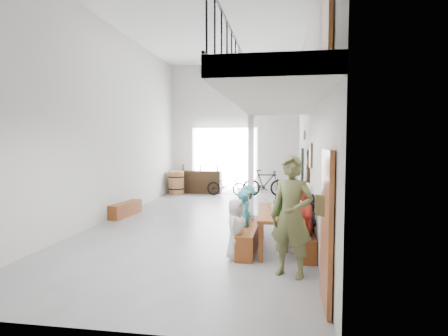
% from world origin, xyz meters
% --- Properties ---
extents(floor, '(12.00, 12.00, 0.00)m').
position_xyz_m(floor, '(0.00, 0.00, 0.00)').
color(floor, slate).
rests_on(floor, ground).
extents(room_walls, '(12.00, 12.00, 12.00)m').
position_xyz_m(room_walls, '(0.00, 0.00, 3.55)').
color(room_walls, silver).
rests_on(room_walls, ground).
extents(gateway_portal, '(2.80, 0.08, 2.80)m').
position_xyz_m(gateway_portal, '(-0.40, 5.94, 1.40)').
color(gateway_portal, white).
rests_on(gateway_portal, ground).
extents(right_wall_decor, '(0.07, 8.28, 5.07)m').
position_xyz_m(right_wall_decor, '(2.70, -1.87, 1.74)').
color(right_wall_decor, brown).
rests_on(right_wall_decor, ground).
extents(balcony, '(1.52, 5.62, 4.00)m').
position_xyz_m(balcony, '(1.98, -3.13, 2.96)').
color(balcony, silver).
rests_on(balcony, ground).
extents(tasting_table, '(0.95, 2.13, 0.79)m').
position_xyz_m(tasting_table, '(2.05, -2.29, 0.71)').
color(tasting_table, brown).
rests_on(tasting_table, ground).
extents(bench_inner, '(0.37, 2.09, 0.48)m').
position_xyz_m(bench_inner, '(1.45, -2.31, 0.24)').
color(bench_inner, brown).
rests_on(bench_inner, ground).
extents(bench_wall, '(0.33, 1.94, 0.44)m').
position_xyz_m(bench_wall, '(2.57, -2.32, 0.22)').
color(bench_wall, brown).
rests_on(bench_wall, ground).
extents(tableware, '(0.63, 1.53, 0.35)m').
position_xyz_m(tableware, '(2.08, -2.53, 0.93)').
color(tableware, black).
rests_on(tableware, tasting_table).
extents(side_bench, '(0.47, 1.48, 0.41)m').
position_xyz_m(side_bench, '(-2.50, 0.44, 0.20)').
color(side_bench, brown).
rests_on(side_bench, ground).
extents(oak_barrel, '(0.67, 0.67, 0.99)m').
position_xyz_m(oak_barrel, '(-2.31, 5.09, 0.50)').
color(oak_barrel, '#986134').
rests_on(oak_barrel, ground).
extents(serving_counter, '(1.82, 0.53, 0.96)m').
position_xyz_m(serving_counter, '(-1.40, 5.65, 0.48)').
color(serving_counter, '#342110').
rests_on(serving_counter, ground).
extents(counter_bottles, '(1.57, 0.11, 0.28)m').
position_xyz_m(counter_bottles, '(-1.40, 5.62, 1.10)').
color(counter_bottles, black).
rests_on(counter_bottles, serving_counter).
extents(guest_left_a, '(0.48, 0.62, 1.14)m').
position_xyz_m(guest_left_a, '(1.25, -3.09, 0.57)').
color(guest_left_a, silver).
rests_on(guest_left_a, ground).
extents(guest_left_b, '(0.31, 0.45, 1.19)m').
position_xyz_m(guest_left_b, '(1.35, -2.44, 0.60)').
color(guest_left_b, teal).
rests_on(guest_left_b, ground).
extents(guest_left_c, '(0.56, 0.65, 1.15)m').
position_xyz_m(guest_left_c, '(1.30, -1.79, 0.58)').
color(guest_left_c, silver).
rests_on(guest_left_c, ground).
extents(guest_left_d, '(0.50, 0.80, 1.20)m').
position_xyz_m(guest_left_d, '(1.30, -1.36, 0.60)').
color(guest_left_d, teal).
rests_on(guest_left_d, ground).
extents(guest_right_a, '(0.39, 0.78, 1.28)m').
position_xyz_m(guest_right_a, '(2.55, -2.82, 0.64)').
color(guest_right_a, '#AE291D').
rests_on(guest_right_a, ground).
extents(guest_right_b, '(0.63, 1.12, 1.15)m').
position_xyz_m(guest_right_b, '(2.68, -2.26, 0.57)').
color(guest_right_b, black).
rests_on(guest_right_b, ground).
extents(guest_right_c, '(0.42, 0.64, 1.30)m').
position_xyz_m(guest_right_c, '(2.65, -1.52, 0.65)').
color(guest_right_c, silver).
rests_on(guest_right_c, ground).
extents(host_standing, '(0.85, 0.72, 1.98)m').
position_xyz_m(host_standing, '(2.26, -3.84, 0.99)').
color(host_standing, brown).
rests_on(host_standing, ground).
extents(potted_plant, '(0.45, 0.43, 0.40)m').
position_xyz_m(potted_plant, '(2.45, 0.64, 0.20)').
color(potted_plant, '#1E4B19').
rests_on(potted_plant, ground).
extents(bicycle_near, '(1.66, 0.67, 0.85)m').
position_xyz_m(bicycle_near, '(-0.19, 5.13, 0.43)').
color(bicycle_near, black).
rests_on(bicycle_near, ground).
extents(bicycle_far, '(1.85, 0.70, 1.09)m').
position_xyz_m(bicycle_far, '(1.39, 5.08, 0.54)').
color(bicycle_far, black).
rests_on(bicycle_far, ground).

